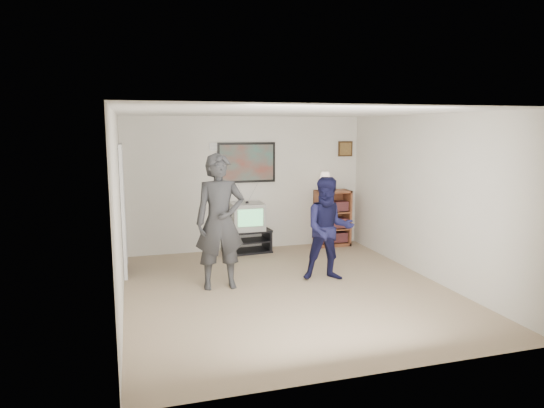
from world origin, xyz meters
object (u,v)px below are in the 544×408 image
media_stand (247,241)px  person_short (329,229)px  crt_television (247,216)px  person_tall (220,222)px  bookshelf (332,218)px

media_stand → person_short: (0.81, -1.93, 0.57)m
crt_television → person_short: person_short is taller
person_tall → person_short: person_tall is taller
person_tall → person_short: 1.65m
person_tall → person_short: size_ratio=1.23×
media_stand → crt_television: size_ratio=1.52×
crt_television → person_tall: (-0.84, -1.83, 0.29)m
person_tall → crt_television: bearing=67.5°
person_tall → person_short: bearing=-1.3°
media_stand → bookshelf: 1.76m
crt_television → person_tall: person_tall is taller
bookshelf → media_stand: bearing=-178.3°
crt_television → person_short: 2.09m
bookshelf → person_short: person_short is taller
person_tall → person_short: (1.64, -0.10, -0.18)m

